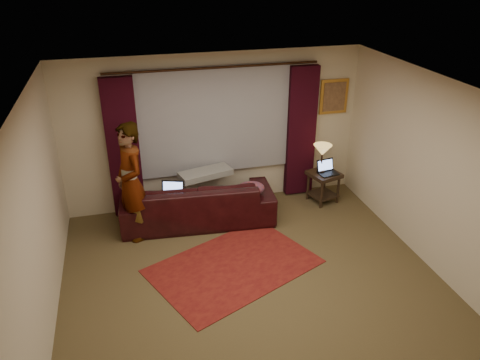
# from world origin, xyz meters

# --- Properties ---
(floor) EXTENTS (5.00, 5.00, 0.01)m
(floor) POSITION_xyz_m (0.00, 0.00, -0.01)
(floor) COLOR brown
(floor) RESTS_ON ground
(ceiling) EXTENTS (5.00, 5.00, 0.02)m
(ceiling) POSITION_xyz_m (0.00, 0.00, 2.60)
(ceiling) COLOR silver
(ceiling) RESTS_ON ground
(wall_back) EXTENTS (5.00, 0.02, 2.60)m
(wall_back) POSITION_xyz_m (0.00, 2.50, 1.30)
(wall_back) COLOR beige
(wall_back) RESTS_ON ground
(wall_front) EXTENTS (5.00, 0.02, 2.60)m
(wall_front) POSITION_xyz_m (0.00, -2.50, 1.30)
(wall_front) COLOR beige
(wall_front) RESTS_ON ground
(wall_left) EXTENTS (0.02, 5.00, 2.60)m
(wall_left) POSITION_xyz_m (-2.50, 0.00, 1.30)
(wall_left) COLOR beige
(wall_left) RESTS_ON ground
(wall_right) EXTENTS (0.02, 5.00, 2.60)m
(wall_right) POSITION_xyz_m (2.50, 0.00, 1.30)
(wall_right) COLOR beige
(wall_right) RESTS_ON ground
(sheer_curtain) EXTENTS (2.50, 0.05, 1.80)m
(sheer_curtain) POSITION_xyz_m (0.00, 2.44, 1.50)
(sheer_curtain) COLOR #97989F
(sheer_curtain) RESTS_ON wall_back
(drape_left) EXTENTS (0.50, 0.14, 2.30)m
(drape_left) POSITION_xyz_m (-1.50, 2.39, 1.18)
(drape_left) COLOR black
(drape_left) RESTS_ON floor
(drape_right) EXTENTS (0.50, 0.14, 2.30)m
(drape_right) POSITION_xyz_m (1.50, 2.39, 1.18)
(drape_right) COLOR black
(drape_right) RESTS_ON floor
(curtain_rod) EXTENTS (0.04, 0.04, 3.40)m
(curtain_rod) POSITION_xyz_m (0.00, 2.39, 2.38)
(curtain_rod) COLOR #311C0E
(curtain_rod) RESTS_ON wall_back
(picture_frame) EXTENTS (0.50, 0.04, 0.60)m
(picture_frame) POSITION_xyz_m (2.10, 2.47, 1.75)
(picture_frame) COLOR #C48831
(picture_frame) RESTS_ON wall_back
(sofa) EXTENTS (2.52, 1.25, 0.98)m
(sofa) POSITION_xyz_m (-0.43, 1.89, 0.49)
(sofa) COLOR black
(sofa) RESTS_ON floor
(throw_blanket) EXTENTS (0.92, 0.55, 0.10)m
(throw_blanket) POSITION_xyz_m (-0.25, 2.12, 0.99)
(throw_blanket) COLOR gray
(throw_blanket) RESTS_ON sofa
(clothing_pile) EXTENTS (0.52, 0.44, 0.20)m
(clothing_pile) POSITION_xyz_m (0.39, 1.65, 0.59)
(clothing_pile) COLOR brown
(clothing_pile) RESTS_ON sofa
(laptop_sofa) EXTENTS (0.46, 0.48, 0.26)m
(laptop_sofa) POSITION_xyz_m (-0.85, 1.80, 0.62)
(laptop_sofa) COLOR black
(laptop_sofa) RESTS_ON sofa
(area_rug) EXTENTS (2.62, 2.25, 0.01)m
(area_rug) POSITION_xyz_m (-0.17, 0.51, 0.01)
(area_rug) COLOR maroon
(area_rug) RESTS_ON floor
(end_table) EXTENTS (0.59, 0.59, 0.56)m
(end_table) POSITION_xyz_m (1.81, 1.99, 0.28)
(end_table) COLOR black
(end_table) RESTS_ON floor
(tiffany_lamp) EXTENTS (0.39, 0.39, 0.50)m
(tiffany_lamp) POSITION_xyz_m (1.77, 2.03, 0.81)
(tiffany_lamp) COLOR olive
(tiffany_lamp) RESTS_ON end_table
(laptop_table) EXTENTS (0.36, 0.39, 0.23)m
(laptop_table) POSITION_xyz_m (1.85, 1.92, 0.67)
(laptop_table) COLOR black
(laptop_table) RESTS_ON end_table
(person) EXTENTS (0.69, 0.69, 1.85)m
(person) POSITION_xyz_m (-1.45, 1.67, 0.92)
(person) COLOR gray
(person) RESTS_ON floor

